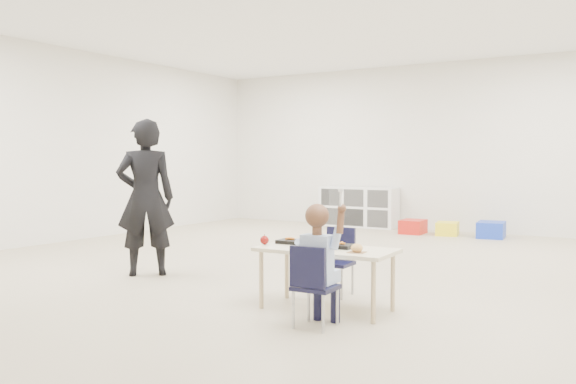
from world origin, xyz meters
The scene contains 16 objects.
room centered at (0.00, 0.00, 1.40)m, with size 9.00×9.02×2.80m.
table centered at (1.13, -1.32, 0.25)m, with size 1.09×0.58×0.49m.
chair_near centered at (1.30, -1.80, 0.29)m, with size 0.28×0.27×0.59m, color black, non-canonical shape.
chair_far centered at (0.96, -0.84, 0.29)m, with size 0.28×0.27×0.59m, color black, non-canonical shape.
child centered at (1.30, -1.80, 0.46)m, with size 0.39×0.39×0.93m, color #B6CBF6, non-canonical shape.
lunch_tray_near centered at (1.21, -1.27, 0.50)m, with size 0.22×0.16×0.03m, color black.
lunch_tray_far centered at (0.76, -1.24, 0.50)m, with size 0.22×0.16×0.03m, color black.
milk_carton centered at (1.16, -1.41, 0.54)m, with size 0.07×0.07×0.10m, color white.
bread_roll centered at (1.43, -1.41, 0.52)m, with size 0.09×0.09×0.07m, color #DBAD59.
apple_near centered at (1.00, -1.29, 0.53)m, with size 0.07×0.07×0.07m, color maroon.
apple_far centered at (0.60, -1.40, 0.53)m, with size 0.07×0.07×0.07m, color maroon.
cubby_shelf centered at (-1.20, 4.28, 0.35)m, with size 1.40×0.40×0.70m, color white.
adult centered at (-1.13, -1.00, 0.80)m, with size 0.58×0.38×1.59m, color black.
bin_red centered at (-0.02, 3.82, 0.11)m, with size 0.35×0.45×0.22m, color red.
bin_yellow centered at (0.51, 3.91, 0.10)m, with size 0.33×0.42×0.21m, color yellow.
bin_blue centered at (1.17, 3.94, 0.12)m, with size 0.39×0.50×0.24m, color #1938BF.
Camera 1 is at (3.35, -5.52, 1.18)m, focal length 38.00 mm.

